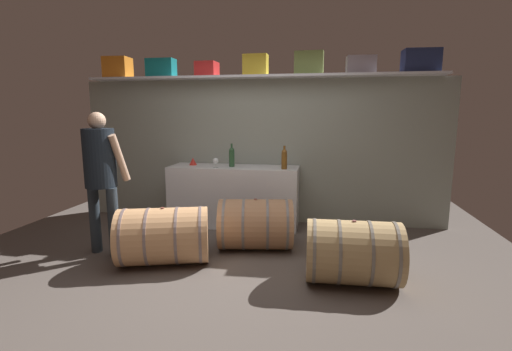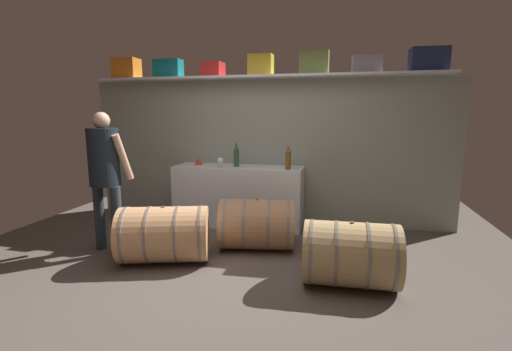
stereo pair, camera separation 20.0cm
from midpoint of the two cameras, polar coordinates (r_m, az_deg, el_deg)
ground_plane at (r=4.15m, az=-1.63°, el=-12.76°), size 6.48×7.22×0.02m
back_wall_panel at (r=5.34m, az=2.43°, el=3.79°), size 5.28×0.10×2.05m
high_shelf_board at (r=5.19m, az=2.19°, el=15.16°), size 4.86×0.40×0.03m
toolcase_orange at (r=5.96m, az=-18.65°, el=15.56°), size 0.37×0.31×0.30m
toolcase_teal at (r=5.64m, az=-12.55°, el=15.99°), size 0.40×0.22×0.26m
toolcase_red at (r=5.38m, az=-5.67°, el=16.16°), size 0.29×0.29×0.20m
toolcase_yellow at (r=5.21m, az=1.89°, el=16.88°), size 0.34×0.20×0.28m
toolcase_olive at (r=5.12m, az=10.25°, el=16.97°), size 0.39×0.20×0.30m
toolcase_grey at (r=5.12m, az=18.07°, el=16.22°), size 0.38×0.24×0.23m
toolcase_navy at (r=5.23m, az=26.43°, el=15.91°), size 0.45×0.28×0.29m
work_cabinet at (r=5.18m, az=-1.63°, el=-3.17°), size 1.80×0.55×0.84m
wine_bottle_green at (r=5.07m, az=-1.96°, el=2.99°), size 0.08×0.08×0.32m
wine_bottle_amber at (r=4.84m, az=6.24°, el=2.62°), size 0.08×0.08×0.31m
wine_glass at (r=4.99m, az=-4.50°, el=2.28°), size 0.08×0.08×0.14m
red_funnel at (r=5.32m, az=-7.92°, el=2.27°), size 0.11×0.11×0.10m
wine_barrel_near at (r=4.03m, az=-12.78°, el=-8.97°), size 1.06×0.84×0.61m
wine_barrel_far at (r=3.55m, az=16.19°, el=-11.75°), size 0.87×0.63×0.61m
wine_barrel_flank at (r=4.30m, az=1.47°, el=-7.61°), size 0.94×0.72×0.60m
winemaker_pouring at (r=4.38m, az=-21.36°, el=1.18°), size 0.51×0.44×1.59m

